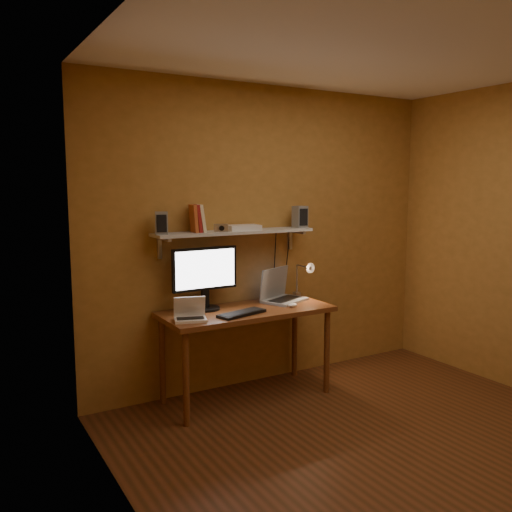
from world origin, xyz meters
TOP-DOWN VIEW (x-y plane):
  - room at (0.00, 0.00)m, footprint 3.44×3.24m
  - desk at (-0.40, 1.28)m, footprint 1.40×0.60m
  - wall_shelf at (-0.40, 1.47)m, footprint 1.40×0.25m
  - monitor at (-0.70, 1.44)m, footprint 0.56×0.24m
  - laptop at (0.00, 1.41)m, footprint 0.46×0.40m
  - netbook at (-0.94, 1.18)m, footprint 0.27×0.23m
  - keyboard at (-0.53, 1.13)m, footprint 0.43×0.24m
  - mouse at (-0.04, 1.15)m, footprint 0.09×0.07m
  - desk_lamp at (0.26, 1.41)m, footprint 0.09×0.23m
  - speaker_left at (-1.04, 1.47)m, footprint 0.12×0.12m
  - speaker_right at (0.24, 1.46)m, footprint 0.11×0.11m
  - books at (-0.74, 1.49)m, footprint 0.13×0.16m
  - shelf_camera at (-0.57, 1.39)m, footprint 0.12×0.06m
  - router at (-0.33, 1.46)m, footprint 0.28×0.21m

SIDE VIEW (x-z plane):
  - desk at x=-0.40m, z-range 0.29..1.04m
  - keyboard at x=-0.53m, z-range 0.75..0.77m
  - mouse at x=-0.04m, z-range 0.75..0.78m
  - netbook at x=-0.94m, z-range 0.71..0.89m
  - laptop at x=0.00m, z-range 0.68..0.97m
  - desk_lamp at x=0.26m, z-range 0.77..1.15m
  - monitor at x=-0.70m, z-range 0.78..1.29m
  - room at x=0.00m, z-range -0.02..2.62m
  - wall_shelf at x=-0.40m, z-range 1.26..1.46m
  - router at x=-0.33m, z-range 1.38..1.42m
  - shelf_camera at x=-0.57m, z-range 1.38..1.44m
  - speaker_left at x=-1.04m, z-range 1.38..1.55m
  - speaker_right at x=0.24m, z-range 1.38..1.56m
  - books at x=-0.74m, z-range 1.37..1.60m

